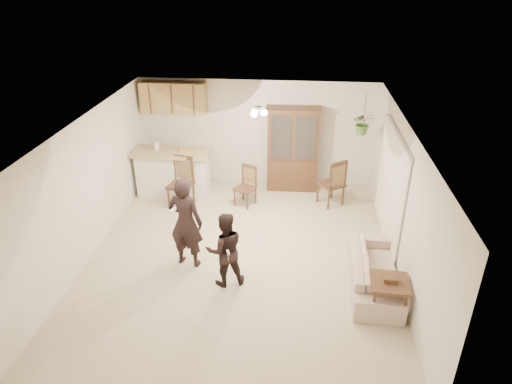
# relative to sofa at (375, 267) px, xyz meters

# --- Properties ---
(floor) EXTENTS (6.50, 6.50, 0.00)m
(floor) POSITION_rel_sofa_xyz_m (-2.32, 0.60, -0.37)
(floor) COLOR #C6B995
(floor) RESTS_ON ground
(ceiling) EXTENTS (5.50, 6.50, 0.02)m
(ceiling) POSITION_rel_sofa_xyz_m (-2.32, 0.60, 2.13)
(ceiling) COLOR white
(ceiling) RESTS_ON wall_back
(wall_back) EXTENTS (5.50, 0.02, 2.50)m
(wall_back) POSITION_rel_sofa_xyz_m (-2.32, 3.85, 0.88)
(wall_back) COLOR silver
(wall_back) RESTS_ON ground
(wall_front) EXTENTS (5.50, 0.02, 2.50)m
(wall_front) POSITION_rel_sofa_xyz_m (-2.32, -2.65, 0.88)
(wall_front) COLOR silver
(wall_front) RESTS_ON ground
(wall_left) EXTENTS (0.02, 6.50, 2.50)m
(wall_left) POSITION_rel_sofa_xyz_m (-5.07, 0.60, 0.88)
(wall_left) COLOR silver
(wall_left) RESTS_ON ground
(wall_right) EXTENTS (0.02, 6.50, 2.50)m
(wall_right) POSITION_rel_sofa_xyz_m (0.43, 0.60, 0.88)
(wall_right) COLOR silver
(wall_right) RESTS_ON ground
(breakfast_bar) EXTENTS (1.60, 0.55, 1.00)m
(breakfast_bar) POSITION_rel_sofa_xyz_m (-4.17, 2.95, 0.13)
(breakfast_bar) COLOR silver
(breakfast_bar) RESTS_ON floor
(bar_top) EXTENTS (1.75, 0.70, 0.08)m
(bar_top) POSITION_rel_sofa_xyz_m (-4.17, 2.95, 0.68)
(bar_top) COLOR tan
(bar_top) RESTS_ON breakfast_bar
(upper_cabinets) EXTENTS (1.50, 0.34, 0.70)m
(upper_cabinets) POSITION_rel_sofa_xyz_m (-4.22, 3.67, 1.73)
(upper_cabinets) COLOR olive
(upper_cabinets) RESTS_ON wall_back
(vertical_blinds) EXTENTS (0.06, 2.30, 2.10)m
(vertical_blinds) POSITION_rel_sofa_xyz_m (0.39, 1.50, 0.73)
(vertical_blinds) COLOR silver
(vertical_blinds) RESTS_ON wall_right
(ceiling_fixture) EXTENTS (0.36, 0.36, 0.20)m
(ceiling_fixture) POSITION_rel_sofa_xyz_m (-2.12, 1.80, 2.03)
(ceiling_fixture) COLOR #FBE8BC
(ceiling_fixture) RESTS_ON ceiling
(hanging_plant) EXTENTS (0.43, 0.37, 0.48)m
(hanging_plant) POSITION_rel_sofa_xyz_m (-0.02, 3.00, 1.48)
(hanging_plant) COLOR #366126
(hanging_plant) RESTS_ON ceiling
(plant_cord) EXTENTS (0.01, 0.01, 0.65)m
(plant_cord) POSITION_rel_sofa_xyz_m (-0.02, 3.00, 1.81)
(plant_cord) COLOR black
(plant_cord) RESTS_ON ceiling
(sofa) EXTENTS (0.80, 1.90, 0.73)m
(sofa) POSITION_rel_sofa_xyz_m (0.00, 0.00, 0.00)
(sofa) COLOR beige
(sofa) RESTS_ON floor
(adult) EXTENTS (0.73, 0.56, 1.80)m
(adult) POSITION_rel_sofa_xyz_m (-3.23, 0.31, 0.53)
(adult) COLOR black
(adult) RESTS_ON floor
(child) EXTENTS (0.79, 0.70, 1.35)m
(child) POSITION_rel_sofa_xyz_m (-2.47, -0.17, 0.31)
(child) COLOR black
(child) RESTS_ON floor
(china_hutch) EXTENTS (1.26, 0.52, 1.97)m
(china_hutch) POSITION_rel_sofa_xyz_m (-1.48, 3.56, 0.61)
(china_hutch) COLOR #381D14
(china_hutch) RESTS_ON floor
(side_table) EXTENTS (0.60, 0.60, 0.69)m
(side_table) POSITION_rel_sofa_xyz_m (0.10, -0.70, -0.04)
(side_table) COLOR #381D14
(side_table) RESTS_ON floor
(chair_bar) EXTENTS (0.59, 0.59, 1.11)m
(chair_bar) POSITION_rel_sofa_xyz_m (-3.88, 2.44, -0.05)
(chair_bar) COLOR #381D14
(chair_bar) RESTS_ON floor
(chair_hutch_left) EXTENTS (0.54, 0.54, 0.91)m
(chair_hutch_left) POSITION_rel_sofa_xyz_m (-2.47, 2.60, -0.11)
(chair_hutch_left) COLOR #381D14
(chair_hutch_left) RESTS_ON floor
(chair_hutch_right) EXTENTS (0.67, 0.67, 1.09)m
(chair_hutch_right) POSITION_rel_sofa_xyz_m (-0.59, 2.85, -0.06)
(chair_hutch_right) COLOR #381D14
(chair_hutch_right) RESTS_ON floor
(controller_adult) EXTENTS (0.07, 0.15, 0.05)m
(controller_adult) POSITION_rel_sofa_xyz_m (-3.31, -0.08, 0.93)
(controller_adult) COLOR silver
(controller_adult) RESTS_ON adult
(controller_child) EXTENTS (0.07, 0.12, 0.04)m
(controller_child) POSITION_rel_sofa_xyz_m (-2.37, -0.46, 0.45)
(controller_child) COLOR silver
(controller_child) RESTS_ON child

